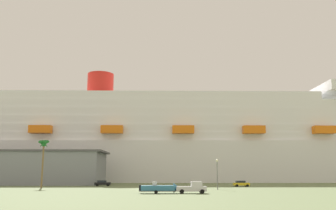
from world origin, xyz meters
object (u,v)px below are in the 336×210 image
Objects in this scene: parked_car_yellow_taxi at (241,183)px; parked_car_black_coupe at (103,183)px; cruise_ship at (186,145)px; small_boat_on_trailer at (162,188)px; pickup_truck at (192,188)px; palm_tree at (44,148)px; street_lamp at (217,169)px.

parked_car_yellow_taxi is 0.97× the size of parked_car_black_coupe.
cruise_ship reaches higher than small_boat_on_trailer.
parked_car_black_coupe is at bearing 112.61° from small_boat_on_trailer.
palm_tree is (-34.99, 25.58, 8.82)m from pickup_truck.
cruise_ship reaches higher than parked_car_black_coupe.
pickup_truck is 16.30m from street_lamp.
pickup_truck is at bearing -36.16° from palm_tree.
palm_tree reaches higher than pickup_truck.
street_lamp is at bearing -15.13° from palm_tree.
palm_tree is at bearing -127.33° from cruise_ship.
palm_tree is 2.78× the size of parked_car_yellow_taxi.
small_boat_on_trailer is 1.94× the size of parked_car_black_coupe.
parked_car_yellow_taxi is (9.72, 17.47, -3.69)m from street_lamp.
parked_car_black_coupe is (-21.28, 37.45, -0.21)m from pickup_truck.
palm_tree is 53.17m from parked_car_yellow_taxi.
parked_car_black_coupe is (-15.54, 37.30, -0.13)m from small_boat_on_trailer.
street_lamp reaches higher than parked_car_yellow_taxi.
palm_tree is 1.77× the size of street_lamp.
pickup_truck is 5.74m from small_boat_on_trailer.
small_boat_on_trailer is at bearing -133.10° from street_lamp.
small_boat_on_trailer is 19.47m from street_lamp.
cruise_ship is 69.34m from palm_tree.
small_boat_on_trailer is at bearing -67.39° from parked_car_black_coupe.
parked_car_black_coupe is at bearing -123.21° from cruise_ship.
parked_car_black_coupe is (-28.23, -43.13, -13.81)m from cruise_ship.
pickup_truck is at bearing -94.93° from cruise_ship.
small_boat_on_trailer is 38.84m from parked_car_yellow_taxi.
cruise_ship is 82.57m from small_boat_on_trailer.
palm_tree is 20.27m from parked_car_black_coupe.
parked_car_yellow_taxi is (22.80, 31.45, -0.13)m from small_boat_on_trailer.
parked_car_yellow_taxi is (17.06, 31.60, -0.21)m from pickup_truck.
street_lamp is 1.57× the size of parked_car_yellow_taxi.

